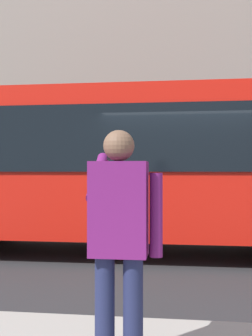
# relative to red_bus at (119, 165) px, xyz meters

# --- Properties ---
(ground_plane) EXTENTS (60.00, 60.00, 0.00)m
(ground_plane) POSITION_rel_red_bus_xyz_m (-1.15, 0.35, -1.68)
(ground_plane) COLOR #2B2B2D
(building_facade_far) EXTENTS (28.00, 1.55, 12.00)m
(building_facade_far) POSITION_rel_red_bus_xyz_m (-1.16, -6.45, 4.30)
(building_facade_far) COLOR gray
(building_facade_far) RESTS_ON ground_plane
(red_bus) EXTENTS (9.05, 2.54, 3.08)m
(red_bus) POSITION_rel_red_bus_xyz_m (0.00, 0.00, 0.00)
(red_bus) COLOR red
(red_bus) RESTS_ON ground_plane
(pedestrian_photographer) EXTENTS (0.53, 0.52, 1.70)m
(pedestrian_photographer) POSITION_rel_red_bus_xyz_m (-0.73, 4.96, -0.54)
(pedestrian_photographer) COLOR #1E2347
(pedestrian_photographer) RESTS_ON sidewalk_curb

